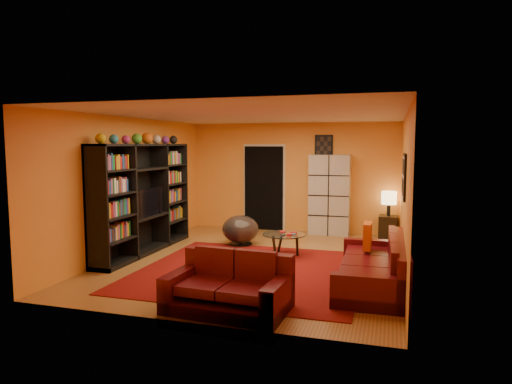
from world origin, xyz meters
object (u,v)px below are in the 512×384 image
(entertainment_unit, at_px, (144,199))
(sofa, at_px, (378,267))
(bowl_chair, at_px, (240,229))
(side_table, at_px, (388,227))
(coffee_table, at_px, (284,236))
(storage_cabinet, at_px, (330,195))
(tv, at_px, (145,202))
(loveseat, at_px, (230,287))
(table_lamp, at_px, (389,198))

(entertainment_unit, relative_size, sofa, 1.23)
(bowl_chair, bearing_deg, side_table, 28.86)
(coffee_table, xyz_separation_m, storage_cabinet, (0.54, 2.32, 0.56))
(bowl_chair, bearing_deg, sofa, -35.48)
(entertainment_unit, xyz_separation_m, tv, (0.05, -0.05, -0.06))
(tv, distance_m, loveseat, 3.58)
(tv, bearing_deg, loveseat, -132.48)
(coffee_table, bearing_deg, side_table, 50.61)
(entertainment_unit, height_order, coffee_table, entertainment_unit)
(sofa, relative_size, coffee_table, 2.98)
(tv, distance_m, table_lamp, 5.28)
(sofa, height_order, loveseat, same)
(sofa, distance_m, side_table, 3.64)
(loveseat, relative_size, bowl_chair, 2.04)
(entertainment_unit, xyz_separation_m, bowl_chair, (1.58, 1.13, -0.72))
(table_lamp, bearing_deg, entertainment_unit, -148.71)
(entertainment_unit, distance_m, table_lamp, 5.30)
(loveseat, height_order, bowl_chair, loveseat)
(entertainment_unit, bearing_deg, coffee_table, 10.29)
(tv, height_order, table_lamp, tv)
(entertainment_unit, bearing_deg, side_table, 31.29)
(side_table, bearing_deg, storage_cabinet, 177.84)
(entertainment_unit, relative_size, loveseat, 1.93)
(coffee_table, distance_m, bowl_chair, 1.26)
(sofa, distance_m, bowl_chair, 3.48)
(side_table, bearing_deg, entertainment_unit, -148.71)
(loveseat, relative_size, coffee_table, 1.91)
(tv, xyz_separation_m, bowl_chair, (1.53, 1.17, -0.66))
(side_table, bearing_deg, coffee_table, -129.39)
(sofa, xyz_separation_m, coffee_table, (-1.75, 1.38, 0.09))
(sofa, relative_size, loveseat, 1.56)
(tv, height_order, coffee_table, tv)
(entertainment_unit, height_order, bowl_chair, entertainment_unit)
(coffee_table, bearing_deg, bowl_chair, 149.24)
(entertainment_unit, height_order, side_table, entertainment_unit)
(coffee_table, bearing_deg, sofa, -38.14)
(bowl_chair, distance_m, side_table, 3.36)
(entertainment_unit, bearing_deg, loveseat, -42.48)
(bowl_chair, relative_size, side_table, 1.53)
(loveseat, bearing_deg, table_lamp, -16.42)
(tv, bearing_deg, bowl_chair, -52.54)
(table_lamp, bearing_deg, side_table, 0.00)
(storage_cabinet, bearing_deg, coffee_table, -102.47)
(table_lamp, bearing_deg, coffee_table, -129.39)
(entertainment_unit, distance_m, sofa, 4.57)
(bowl_chair, bearing_deg, tv, -142.54)
(table_lamp, bearing_deg, loveseat, -110.05)
(entertainment_unit, xyz_separation_m, coffee_table, (2.66, 0.48, -0.68))
(coffee_table, distance_m, storage_cabinet, 2.44)
(entertainment_unit, relative_size, coffee_table, 3.68)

